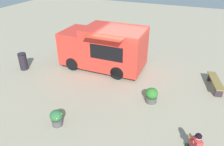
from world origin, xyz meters
The scene contains 7 objects.
ground_plane centered at (0.00, 0.00, 0.00)m, with size 40.00×40.00×0.00m, color tan.
food_truck centered at (-1.22, 0.22, 1.17)m, with size 4.74×2.87×2.42m.
person_customer centered at (4.17, -4.41, 0.36)m, with size 0.65×0.80×0.91m.
planter_flowering_near centered at (2.15, -2.13, 0.36)m, with size 0.56×0.56×0.70m.
planter_flowering_far centered at (-0.85, -5.03, 0.37)m, with size 0.50×0.50×0.68m.
plaza_bench centered at (4.78, 0.20, 0.36)m, with size 0.83×1.87×0.47m.
trash_bin centered at (-5.41, -1.84, 0.52)m, with size 0.46×0.46×1.02m.
Camera 1 is at (3.59, -10.10, 5.84)m, focal length 34.49 mm.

